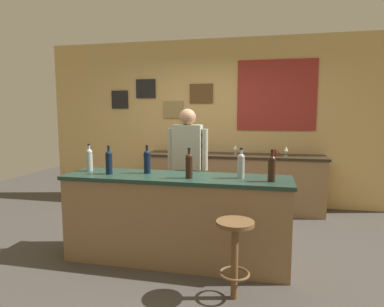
# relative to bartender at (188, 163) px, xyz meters

# --- Properties ---
(ground_plane) EXTENTS (10.00, 10.00, 0.00)m
(ground_plane) POSITION_rel_bartender_xyz_m (0.06, -0.38, -0.94)
(ground_plane) COLOR #423D38
(back_wall) EXTENTS (6.00, 0.09, 2.80)m
(back_wall) POSITION_rel_bartender_xyz_m (0.08, 1.65, 0.48)
(back_wall) COLOR tan
(back_wall) RESTS_ON ground_plane
(bar_counter) EXTENTS (2.37, 0.60, 0.92)m
(bar_counter) POSITION_rel_bartender_xyz_m (0.06, -0.78, -0.47)
(bar_counter) COLOR olive
(bar_counter) RESTS_ON ground_plane
(side_counter) EXTENTS (2.86, 0.56, 0.90)m
(side_counter) POSITION_rel_bartender_xyz_m (0.46, 1.27, -0.48)
(side_counter) COLOR olive
(side_counter) RESTS_ON ground_plane
(bartender) EXTENTS (0.52, 0.21, 1.62)m
(bartender) POSITION_rel_bartender_xyz_m (0.00, 0.00, 0.00)
(bartender) COLOR #384766
(bartender) RESTS_ON ground_plane
(bar_stool) EXTENTS (0.32, 0.32, 0.68)m
(bar_stool) POSITION_rel_bartender_xyz_m (0.73, -1.38, -0.48)
(bar_stool) COLOR brown
(bar_stool) RESTS_ON ground_plane
(wine_bottle_a) EXTENTS (0.07, 0.07, 0.31)m
(wine_bottle_a) POSITION_rel_bartender_xyz_m (-0.96, -0.71, 0.12)
(wine_bottle_a) COLOR #999E99
(wine_bottle_a) RESTS_ON bar_counter
(wine_bottle_b) EXTENTS (0.07, 0.07, 0.31)m
(wine_bottle_b) POSITION_rel_bartender_xyz_m (-0.66, -0.83, 0.12)
(wine_bottle_b) COLOR black
(wine_bottle_b) RESTS_ON bar_counter
(wine_bottle_c) EXTENTS (0.07, 0.07, 0.31)m
(wine_bottle_c) POSITION_rel_bartender_xyz_m (-0.28, -0.70, 0.12)
(wine_bottle_c) COLOR black
(wine_bottle_c) RESTS_ON bar_counter
(wine_bottle_d) EXTENTS (0.07, 0.07, 0.31)m
(wine_bottle_d) POSITION_rel_bartender_xyz_m (0.22, -0.87, 0.12)
(wine_bottle_d) COLOR black
(wine_bottle_d) RESTS_ON bar_counter
(wine_bottle_e) EXTENTS (0.07, 0.07, 0.31)m
(wine_bottle_e) POSITION_rel_bartender_xyz_m (0.73, -0.76, 0.12)
(wine_bottle_e) COLOR #999E99
(wine_bottle_e) RESTS_ON bar_counter
(wine_bottle_f) EXTENTS (0.07, 0.07, 0.31)m
(wine_bottle_f) POSITION_rel_bartender_xyz_m (1.03, -0.86, 0.12)
(wine_bottle_f) COLOR black
(wine_bottle_f) RESTS_ON bar_counter
(wine_glass_a) EXTENTS (0.07, 0.07, 0.16)m
(wine_glass_a) POSITION_rel_bartender_xyz_m (0.49, 1.30, 0.07)
(wine_glass_a) COLOR silver
(wine_glass_a) RESTS_ON side_counter
(wine_glass_b) EXTENTS (0.07, 0.07, 0.16)m
(wine_glass_b) POSITION_rel_bartender_xyz_m (1.27, 1.24, 0.07)
(wine_glass_b) COLOR silver
(wine_glass_b) RESTS_ON side_counter
(coffee_mug) EXTENTS (0.12, 0.08, 0.09)m
(coffee_mug) POSITION_rel_bartender_xyz_m (1.09, 1.30, 0.01)
(coffee_mug) COLOR #B2332D
(coffee_mug) RESTS_ON side_counter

